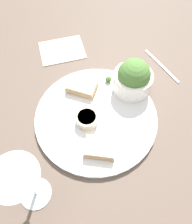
{
  "coord_description": "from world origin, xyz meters",
  "views": [
    {
      "loc": [
        0.09,
        -0.29,
        0.56
      ],
      "look_at": [
        0.0,
        0.0,
        0.03
      ],
      "focal_mm": 35.0,
      "sensor_mm": 36.0,
      "label": 1
    }
  ],
  "objects_px": {
    "sauce_ramekin": "(87,119)",
    "wine_glass": "(22,183)",
    "napkin": "(62,50)",
    "fork": "(162,65)",
    "cheese_toast_far": "(100,148)",
    "salad_bowl": "(133,78)",
    "cheese_toast_near": "(82,87)"
  },
  "relations": [
    {
      "from": "sauce_ramekin",
      "to": "napkin",
      "type": "distance_m",
      "value": 0.31
    },
    {
      "from": "cheese_toast_near",
      "to": "wine_glass",
      "type": "bearing_deg",
      "value": -91.41
    },
    {
      "from": "cheese_toast_far",
      "to": "salad_bowl",
      "type": "bearing_deg",
      "value": 81.3
    },
    {
      "from": "cheese_toast_near",
      "to": "fork",
      "type": "bearing_deg",
      "value": 39.35
    },
    {
      "from": "sauce_ramekin",
      "to": "wine_glass",
      "type": "height_order",
      "value": "wine_glass"
    },
    {
      "from": "cheese_toast_far",
      "to": "sauce_ramekin",
      "type": "bearing_deg",
      "value": 130.19
    },
    {
      "from": "wine_glass",
      "to": "napkin",
      "type": "bearing_deg",
      "value": 104.3
    },
    {
      "from": "fork",
      "to": "napkin",
      "type": "bearing_deg",
      "value": -174.77
    },
    {
      "from": "cheese_toast_near",
      "to": "fork",
      "type": "xyz_separation_m",
      "value": [
        0.22,
        0.18,
        -0.02
      ]
    },
    {
      "from": "fork",
      "to": "cheese_toast_far",
      "type": "bearing_deg",
      "value": -107.62
    },
    {
      "from": "cheese_toast_near",
      "to": "wine_glass",
      "type": "relative_size",
      "value": 0.52
    },
    {
      "from": "napkin",
      "to": "fork",
      "type": "bearing_deg",
      "value": 5.23
    },
    {
      "from": "sauce_ramekin",
      "to": "napkin",
      "type": "bearing_deg",
      "value": 125.36
    },
    {
      "from": "salad_bowl",
      "to": "fork",
      "type": "height_order",
      "value": "salad_bowl"
    },
    {
      "from": "salad_bowl",
      "to": "cheese_toast_near",
      "type": "height_order",
      "value": "salad_bowl"
    },
    {
      "from": "salad_bowl",
      "to": "cheese_toast_near",
      "type": "bearing_deg",
      "value": -161.08
    },
    {
      "from": "salad_bowl",
      "to": "sauce_ramekin",
      "type": "xyz_separation_m",
      "value": [
        -0.09,
        -0.15,
        -0.03
      ]
    },
    {
      "from": "fork",
      "to": "cheese_toast_near",
      "type": "bearing_deg",
      "value": -140.65
    },
    {
      "from": "salad_bowl",
      "to": "sauce_ramekin",
      "type": "bearing_deg",
      "value": -121.66
    },
    {
      "from": "wine_glass",
      "to": "cheese_toast_far",
      "type": "bearing_deg",
      "value": 51.97
    },
    {
      "from": "sauce_ramekin",
      "to": "cheese_toast_far",
      "type": "distance_m",
      "value": 0.09
    },
    {
      "from": "napkin",
      "to": "fork",
      "type": "xyz_separation_m",
      "value": [
        0.35,
        0.03,
        0.0
      ]
    },
    {
      "from": "salad_bowl",
      "to": "wine_glass",
      "type": "bearing_deg",
      "value": -112.18
    },
    {
      "from": "salad_bowl",
      "to": "sauce_ramekin",
      "type": "distance_m",
      "value": 0.18
    },
    {
      "from": "cheese_toast_near",
      "to": "cheese_toast_far",
      "type": "bearing_deg",
      "value": -57.48
    },
    {
      "from": "cheese_toast_near",
      "to": "fork",
      "type": "height_order",
      "value": "cheese_toast_near"
    },
    {
      "from": "sauce_ramekin",
      "to": "fork",
      "type": "xyz_separation_m",
      "value": [
        0.17,
        0.28,
        -0.03
      ]
    },
    {
      "from": "cheese_toast_far",
      "to": "fork",
      "type": "bearing_deg",
      "value": 72.38
    },
    {
      "from": "sauce_ramekin",
      "to": "salad_bowl",
      "type": "bearing_deg",
      "value": 58.34
    },
    {
      "from": "cheese_toast_far",
      "to": "napkin",
      "type": "height_order",
      "value": "cheese_toast_far"
    },
    {
      "from": "cheese_toast_near",
      "to": "napkin",
      "type": "relative_size",
      "value": 0.47
    },
    {
      "from": "wine_glass",
      "to": "fork",
      "type": "relative_size",
      "value": 1.26
    }
  ]
}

